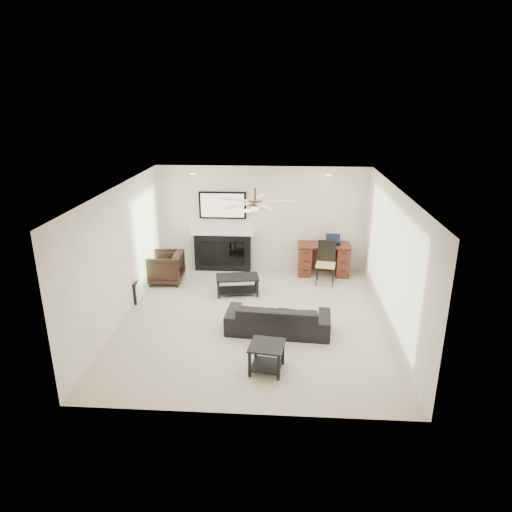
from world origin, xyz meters
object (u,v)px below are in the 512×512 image
at_px(sofa, 278,318).
at_px(fireplace_unit, 223,232).
at_px(desk, 324,259).
at_px(coffee_table, 237,285).
at_px(armchair, 165,267).

bearing_deg(sofa, fireplace_unit, -61.07).
relative_size(fireplace_unit, desk, 1.57).
height_order(coffee_table, desk, desk).
height_order(armchair, desk, desk).
bearing_deg(armchair, desk, 99.12).
bearing_deg(armchair, sofa, 48.64).
bearing_deg(fireplace_unit, desk, -4.33).
relative_size(sofa, coffee_table, 2.06).
xyz_separation_m(armchair, coffee_table, (1.70, -0.55, -0.15)).
bearing_deg(fireplace_unit, sofa, -65.24).
bearing_deg(armchair, coffee_table, 70.30).
xyz_separation_m(armchair, desk, (3.62, 0.70, 0.03)).
distance_m(sofa, armchair, 3.37).
height_order(fireplace_unit, desk, fireplace_unit).
xyz_separation_m(sofa, armchair, (-2.60, 2.15, 0.08)).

